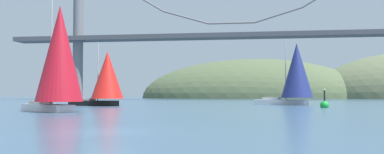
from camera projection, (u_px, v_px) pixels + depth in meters
The scene contains 7 objects.
ground_plane at pixel (106, 132), 20.67m from camera, with size 360.00×360.00×0.00m, color #385670.
headland_center at pixel (253, 98), 153.21m from camera, with size 79.64×44.00×27.73m, color #4C5B3D.
suspension_bridge at pixel (231, 29), 115.18m from camera, with size 121.87×6.00×42.53m.
sailboat_navy_sail at pixel (296, 73), 66.34m from camera, with size 9.72×6.79×10.24m.
sailboat_crimson_sail at pixel (59, 57), 42.00m from camera, with size 8.84×7.68×11.19m.
sailboat_red_spinnaker at pixel (106, 77), 62.24m from camera, with size 8.82×5.51×9.09m.
channel_buoy at pixel (325, 105), 54.57m from camera, with size 1.10×1.10×2.64m.
Camera 1 is at (7.24, -19.88, 1.84)m, focal length 40.67 mm.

